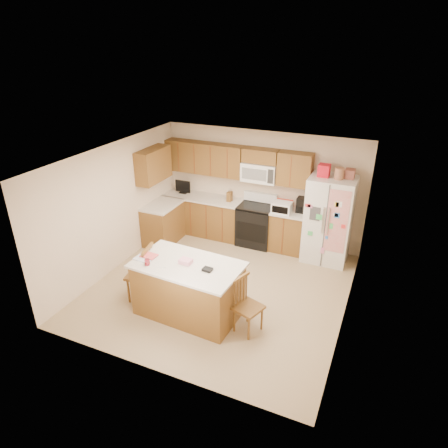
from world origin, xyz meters
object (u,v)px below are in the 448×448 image
at_px(stove, 256,224).
at_px(windsor_chair_left, 142,274).
at_px(refrigerator, 329,219).
at_px(windsor_chair_back, 209,274).
at_px(island, 188,289).
at_px(windsor_chair_right, 247,307).

relative_size(stove, windsor_chair_left, 1.08).
bearing_deg(windsor_chair_left, stove, 67.80).
xyz_separation_m(refrigerator, windsor_chair_back, (-1.68, -2.13, -0.50)).
bearing_deg(windsor_chair_left, refrigerator, 45.18).
relative_size(island, windsor_chair_back, 2.05).
bearing_deg(windsor_chair_back, stove, 87.24).
relative_size(windsor_chair_left, windsor_chair_back, 1.19).
height_order(refrigerator, windsor_chair_back, refrigerator).
relative_size(refrigerator, island, 1.13).
height_order(stove, island, stove).
bearing_deg(refrigerator, windsor_chair_right, -104.09).
bearing_deg(windsor_chair_right, windsor_chair_back, 145.80).
height_order(refrigerator, windsor_chair_left, refrigerator).
relative_size(windsor_chair_back, windsor_chair_right, 0.93).
bearing_deg(windsor_chair_right, refrigerator, 75.91).
bearing_deg(windsor_chair_left, windsor_chair_right, -1.77).
relative_size(island, windsor_chair_right, 1.90).
xyz_separation_m(refrigerator, windsor_chair_right, (-0.70, -2.79, -0.47)).
relative_size(refrigerator, windsor_chair_back, 2.31).
xyz_separation_m(island, windsor_chair_back, (0.08, 0.64, -0.07)).
distance_m(stove, island, 2.84).
height_order(refrigerator, island, refrigerator).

